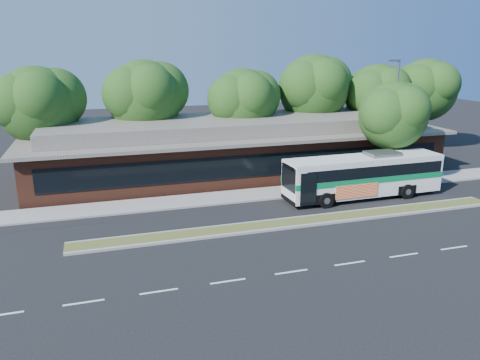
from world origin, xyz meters
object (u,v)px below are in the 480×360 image
(sedan, at_px, (130,184))
(sidewalk_tree, at_px, (396,114))
(transit_bus, at_px, (364,173))
(lamp_post, at_px, (394,119))

(sedan, relative_size, sidewalk_tree, 0.62)
(sidewalk_tree, bearing_deg, sedan, 170.65)
(transit_bus, xyz_separation_m, sedan, (-15.05, 5.64, -1.05))
(lamp_post, height_order, transit_bus, lamp_post)
(transit_bus, height_order, sidewalk_tree, sidewalk_tree)
(sedan, distance_m, sidewalk_tree, 19.77)
(lamp_post, distance_m, sedan, 19.35)
(transit_bus, height_order, sedan, transit_bus)
(transit_bus, bearing_deg, sidewalk_tree, 31.55)
(lamp_post, xyz_separation_m, sedan, (-18.56, 3.44, -4.23))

